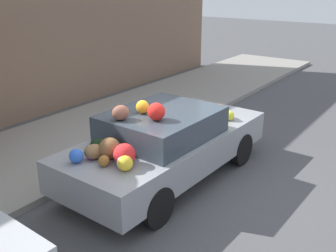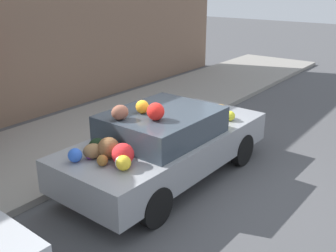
# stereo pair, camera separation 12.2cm
# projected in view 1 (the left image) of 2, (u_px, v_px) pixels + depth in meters

# --- Properties ---
(ground_plane) EXTENTS (60.00, 60.00, 0.00)m
(ground_plane) POSITION_uv_depth(u_px,v_px,m) (168.00, 177.00, 7.28)
(ground_plane) COLOR #4C4C4F
(sidewalk_curb) EXTENTS (24.00, 3.20, 0.12)m
(sidewalk_curb) POSITION_uv_depth(u_px,v_px,m) (70.00, 141.00, 8.75)
(sidewalk_curb) COLOR gray
(sidewalk_curb) RESTS_ON ground
(fire_hydrant) EXTENTS (0.20, 0.20, 0.70)m
(fire_hydrant) POSITION_uv_depth(u_px,v_px,m) (139.00, 116.00, 9.08)
(fire_hydrant) COLOR #B2B2B7
(fire_hydrant) RESTS_ON sidewalk_curb
(art_car) EXTENTS (4.28, 1.87, 1.61)m
(art_car) POSITION_uv_depth(u_px,v_px,m) (166.00, 142.00, 6.98)
(art_car) COLOR gray
(art_car) RESTS_ON ground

